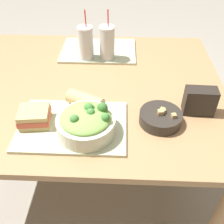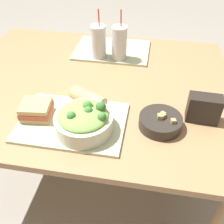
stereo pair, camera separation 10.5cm
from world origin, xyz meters
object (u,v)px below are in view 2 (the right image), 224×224
object	(u,v)px
baguette_near	(88,99)
chip_bag	(204,109)
salad_bowl	(84,120)
drink_cup_dark	(99,43)
sandwich_near	(36,110)
drink_cup_red	(119,44)
soup_bowl	(160,122)

from	to	relation	value
baguette_near	chip_bag	bearing A→B (deg)	-64.54
salad_bowl	drink_cup_dark	xyz separation A→B (m)	(-0.07, 0.58, 0.03)
sandwich_near	chip_bag	bearing A→B (deg)	2.59
drink_cup_red	soup_bowl	bearing A→B (deg)	-64.13
baguette_near	chip_bag	distance (m)	0.47
chip_bag	baguette_near	bearing A→B (deg)	-178.17
chip_bag	salad_bowl	bearing A→B (deg)	-159.59
drink_cup_dark	chip_bag	size ratio (longest dim) A/B	2.04
drink_cup_red	baguette_near	bearing A→B (deg)	-98.91
baguette_near	drink_cup_dark	xyz separation A→B (m)	(-0.05, 0.43, 0.05)
soup_bowl	baguette_near	bearing A→B (deg)	166.64
baguette_near	chip_bag	xyz separation A→B (m)	(0.47, -0.00, 0.02)
baguette_near	drink_cup_red	size ratio (longest dim) A/B	0.64
drink_cup_dark	drink_cup_red	world-z (taller)	drink_cup_red
soup_bowl	drink_cup_red	world-z (taller)	drink_cup_red
drink_cup_dark	drink_cup_red	xyz separation A→B (m)	(0.11, 0.00, 0.00)
drink_cup_dark	chip_bag	xyz separation A→B (m)	(0.52, -0.43, -0.04)
soup_bowl	drink_cup_red	distance (m)	0.56
salad_bowl	chip_bag	bearing A→B (deg)	18.35
chip_bag	soup_bowl	bearing A→B (deg)	-154.44
salad_bowl	soup_bowl	distance (m)	0.30
salad_bowl	sandwich_near	size ratio (longest dim) A/B	1.71
sandwich_near	drink_cup_dark	xyz separation A→B (m)	(0.14, 0.54, 0.05)
sandwich_near	chip_bag	world-z (taller)	chip_bag
drink_cup_dark	salad_bowl	bearing A→B (deg)	-83.30
soup_bowl	baguette_near	distance (m)	0.32
drink_cup_red	chip_bag	bearing A→B (deg)	-46.48
salad_bowl	baguette_near	distance (m)	0.15
baguette_near	salad_bowl	bearing A→B (deg)	-146.36
sandwich_near	chip_bag	distance (m)	0.67
soup_bowl	drink_cup_dark	size ratio (longest dim) A/B	0.64
sandwich_near	drink_cup_red	xyz separation A→B (m)	(0.26, 0.54, 0.05)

